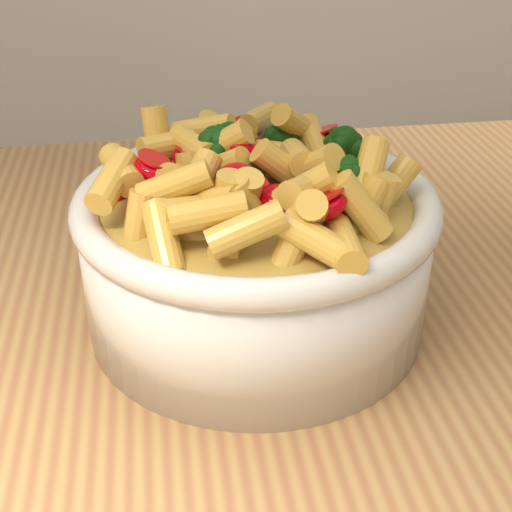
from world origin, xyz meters
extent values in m
cube|color=#B0834B|center=(0.00, 0.00, 0.88)|extent=(1.20, 0.80, 0.04)
cylinder|color=silver|center=(-0.08, 0.03, 0.95)|extent=(0.24, 0.24, 0.09)
ellipsoid|color=silver|center=(-0.08, 0.03, 0.92)|extent=(0.22, 0.22, 0.04)
torus|color=silver|center=(-0.08, 0.03, 0.99)|extent=(0.24, 0.24, 0.02)
ellipsoid|color=gold|center=(-0.08, 0.03, 0.99)|extent=(0.21, 0.21, 0.02)
camera|label=1|loc=(-0.14, -0.39, 1.20)|focal=50.00mm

